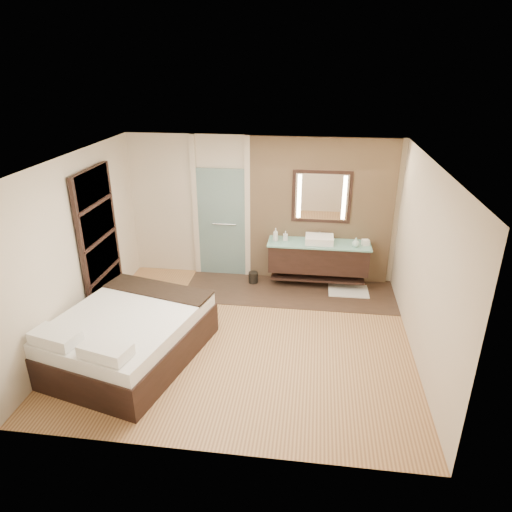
# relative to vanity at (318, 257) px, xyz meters

# --- Properties ---
(floor) EXTENTS (5.00, 5.00, 0.00)m
(floor) POSITION_rel_vanity_xyz_m (-1.10, -1.92, -0.58)
(floor) COLOR #8E5C3B
(floor) RESTS_ON ground
(tile_strip) EXTENTS (3.80, 1.30, 0.01)m
(tile_strip) POSITION_rel_vanity_xyz_m (-0.50, -0.32, -0.57)
(tile_strip) COLOR #37281E
(tile_strip) RESTS_ON floor
(stone_wall) EXTENTS (2.60, 0.08, 2.70)m
(stone_wall) POSITION_rel_vanity_xyz_m (0.00, 0.29, 0.77)
(stone_wall) COLOR tan
(stone_wall) RESTS_ON floor
(vanity) EXTENTS (1.85, 0.55, 0.88)m
(vanity) POSITION_rel_vanity_xyz_m (0.00, 0.00, 0.00)
(vanity) COLOR black
(vanity) RESTS_ON stone_wall
(mirror_unit) EXTENTS (1.06, 0.04, 0.96)m
(mirror_unit) POSITION_rel_vanity_xyz_m (0.00, 0.24, 1.07)
(mirror_unit) COLOR black
(mirror_unit) RESTS_ON stone_wall
(frosted_door) EXTENTS (1.10, 0.12, 2.70)m
(frosted_door) POSITION_rel_vanity_xyz_m (-1.85, 0.28, 0.56)
(frosted_door) COLOR #A9D6D3
(frosted_door) RESTS_ON floor
(shoji_partition) EXTENTS (0.06, 1.20, 2.40)m
(shoji_partition) POSITION_rel_vanity_xyz_m (-3.53, -1.32, 0.63)
(shoji_partition) COLOR black
(shoji_partition) RESTS_ON floor
(bed) EXTENTS (2.22, 2.54, 0.84)m
(bed) POSITION_rel_vanity_xyz_m (-2.63, -2.62, -0.23)
(bed) COLOR black
(bed) RESTS_ON floor
(bath_mat) EXTENTS (0.73, 0.51, 0.02)m
(bath_mat) POSITION_rel_vanity_xyz_m (0.58, -0.20, -0.56)
(bath_mat) COLOR white
(bath_mat) RESTS_ON floor
(waste_bin) EXTENTS (0.21, 0.21, 0.22)m
(waste_bin) POSITION_rel_vanity_xyz_m (-1.20, -0.07, -0.47)
(waste_bin) COLOR black
(waste_bin) RESTS_ON floor
(tissue_box) EXTENTS (0.15, 0.15, 0.10)m
(tissue_box) POSITION_rel_vanity_xyz_m (0.82, -0.02, 0.33)
(tissue_box) COLOR white
(tissue_box) RESTS_ON vanity
(soap_bottle_a) EXTENTS (0.11, 0.11, 0.24)m
(soap_bottle_a) POSITION_rel_vanity_xyz_m (-0.79, -0.03, 0.41)
(soap_bottle_a) COLOR silver
(soap_bottle_a) RESTS_ON vanity
(soap_bottle_b) EXTENTS (0.09, 0.09, 0.18)m
(soap_bottle_b) POSITION_rel_vanity_xyz_m (-0.62, 0.02, 0.38)
(soap_bottle_b) COLOR #B2B2B2
(soap_bottle_b) RESTS_ON vanity
(soap_bottle_c) EXTENTS (0.17, 0.17, 0.17)m
(soap_bottle_c) POSITION_rel_vanity_xyz_m (0.64, -0.12, 0.37)
(soap_bottle_c) COLOR silver
(soap_bottle_c) RESTS_ON vanity
(cup) EXTENTS (0.15, 0.15, 0.09)m
(cup) POSITION_rel_vanity_xyz_m (0.82, -0.01, 0.33)
(cup) COLOR white
(cup) RESTS_ON vanity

